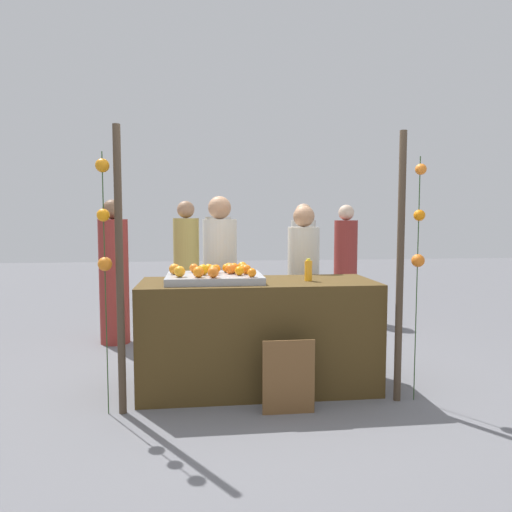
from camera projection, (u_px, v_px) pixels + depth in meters
The scene contains 34 objects.
ground_plane at pixel (258, 387), 4.06m from camera, with size 24.00×24.00×0.00m, color slate.
stall_counter at pixel (258, 334), 4.02m from camera, with size 1.98×0.77×0.92m, color #4C3819.
orange_tray at pixel (214, 278), 3.95m from camera, with size 0.79×0.60×0.06m, color #9EA0A5.
orange_0 at pixel (194, 268), 4.08m from camera, with size 0.08×0.08×0.08m, color orange.
orange_1 at pixel (239, 271), 3.87m from camera, with size 0.08×0.08×0.08m, color orange.
orange_2 at pixel (203, 270), 3.89m from camera, with size 0.09×0.09×0.09m, color orange.
orange_3 at pixel (175, 269), 3.94m from camera, with size 0.09×0.09×0.09m, color orange.
orange_4 at pixel (180, 271), 3.76m from camera, with size 0.09×0.09×0.09m, color orange.
orange_5 at pixel (216, 269), 4.05m from camera, with size 0.07×0.07×0.07m, color orange.
orange_6 at pixel (230, 269), 3.97m from camera, with size 0.09×0.09×0.09m, color orange.
orange_7 at pixel (213, 272), 3.72m from camera, with size 0.09×0.09×0.09m, color orange.
orange_8 at pixel (227, 268), 4.08m from camera, with size 0.08×0.08×0.08m, color orange.
orange_9 at pixel (243, 268), 4.06m from camera, with size 0.08×0.08×0.08m, color orange.
orange_10 at pixel (229, 267), 4.15m from camera, with size 0.08×0.08×0.08m, color orange.
orange_11 at pixel (198, 272), 3.73m from camera, with size 0.09×0.09×0.09m, color orange.
orange_12 at pixel (209, 268), 4.05m from camera, with size 0.08×0.08×0.08m, color orange.
orange_13 at pixel (214, 270), 3.91m from camera, with size 0.08×0.08×0.08m, color orange.
orange_14 at pixel (242, 267), 4.17m from camera, with size 0.08×0.08×0.08m, color orange.
orange_15 at pixel (234, 268), 4.04m from camera, with size 0.09×0.09×0.09m, color orange.
orange_16 at pixel (246, 269), 3.94m from camera, with size 0.08×0.08×0.08m, color orange.
orange_17 at pixel (252, 273), 3.76m from camera, with size 0.07×0.07×0.07m, color orange.
juice_bottle at pixel (308, 270), 3.98m from camera, with size 0.06×0.06×0.19m.
chalkboard_sign at pixel (288, 378), 3.49m from camera, with size 0.39×0.03×0.57m.
vendor_left at pixel (220, 287), 4.66m from camera, with size 0.33×0.33×1.67m.
vendor_right at pixel (303, 290), 4.74m from camera, with size 0.32×0.32×1.58m.
crowd_person_0 at pixel (345, 266), 6.74m from camera, with size 0.33×0.33×1.64m.
crowd_person_1 at pixel (303, 269), 6.36m from camera, with size 0.33×0.33×1.65m.
crowd_person_2 at pixel (219, 268), 6.30m from camera, with size 0.34×0.34×1.70m.
crowd_person_3 at pixel (114, 277), 5.44m from camera, with size 0.33×0.33×1.67m.
crowd_person_4 at pixel (186, 269), 6.22m from camera, with size 0.34×0.34×1.68m.
canopy_post_left at pixel (120, 272), 3.43m from camera, with size 0.06×0.06×2.13m, color #473828.
canopy_post_right at pixel (400, 268), 3.68m from camera, with size 0.06×0.06×2.13m, color #473828.
garland_strand_left at pixel (104, 220), 3.39m from camera, with size 0.10×0.11×1.93m.
garland_strand_right at pixel (419, 226), 3.66m from camera, with size 0.10×0.10×1.93m.
Camera 1 is at (-0.47, -3.93, 1.46)m, focal length 32.99 mm.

